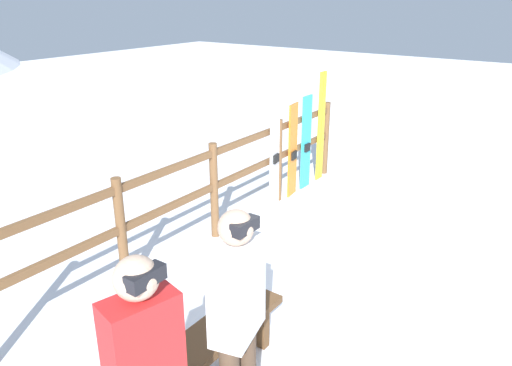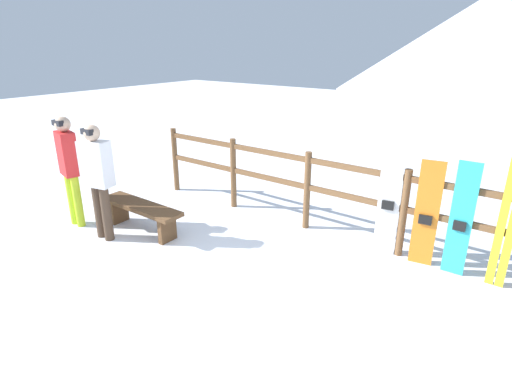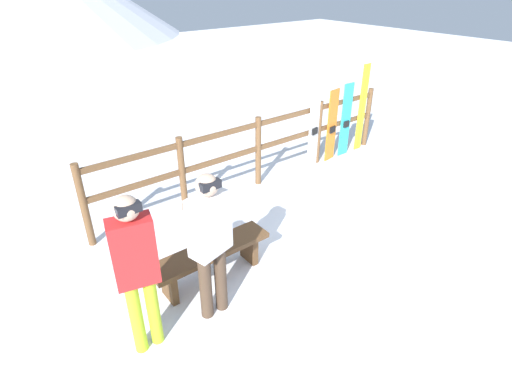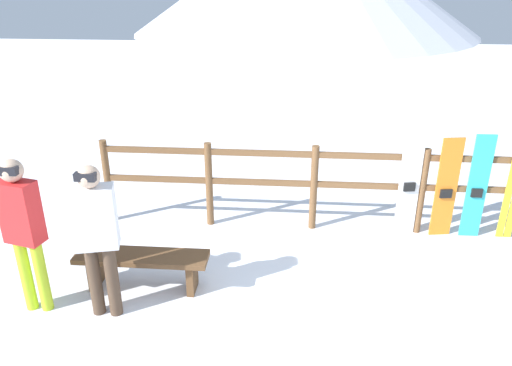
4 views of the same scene
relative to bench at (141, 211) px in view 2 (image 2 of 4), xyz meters
The scene contains 10 objects.
ground_plane 2.02m from the bench, 12.58° to the right, with size 40.00×40.00×0.00m, color white.
mountain_backdrop 23.81m from the bench, 85.29° to the left, with size 18.00×18.00×6.00m.
fence 2.54m from the bench, 39.17° to the left, with size 5.86×0.10×1.21m.
bench is the anchor object (origin of this frame).
person_white 0.85m from the bench, 119.09° to the right, with size 0.46×0.32×1.68m.
person_red 1.31m from the bench, 155.99° to the right, with size 0.42×0.29×1.72m.
snowboard_white 3.57m from the bench, 25.52° to the left, with size 0.28×0.09×1.57m.
snowboard_orange 4.00m from the bench, 22.52° to the left, with size 0.29×0.09×1.39m.
snowboard_cyan 4.36m from the bench, 20.55° to the left, with size 0.26×0.06×1.45m.
ski_pair_yellow 4.81m from the bench, 18.63° to the left, with size 0.20×0.02×1.75m.
Camera 2 is at (2.71, -3.00, 2.72)m, focal length 28.00 mm.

